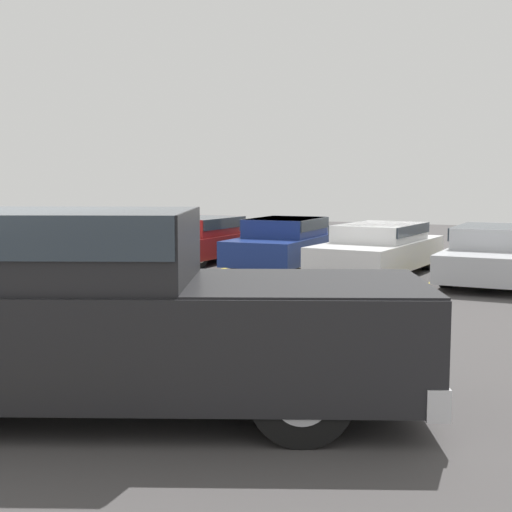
% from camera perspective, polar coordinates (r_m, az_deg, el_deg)
% --- Properties ---
extents(stall_stripe_a, '(0.12, 4.37, 0.01)m').
position_cam_1_polar(stall_stripe_a, '(19.98, -7.96, -0.30)').
color(stall_stripe_a, yellow).
rests_on(stall_stripe_a, ground_plane).
extents(stall_stripe_b, '(0.12, 4.37, 0.01)m').
position_cam_1_polar(stall_stripe_b, '(18.64, -1.31, -0.71)').
color(stall_stripe_b, yellow).
rests_on(stall_stripe_b, ground_plane).
extents(stall_stripe_c, '(0.12, 4.37, 0.01)m').
position_cam_1_polar(stall_stripe_c, '(17.59, 6.26, -1.16)').
color(stall_stripe_c, yellow).
rests_on(stall_stripe_c, ground_plane).
extents(stall_stripe_d, '(0.12, 4.37, 0.01)m').
position_cam_1_polar(stall_stripe_d, '(16.89, 14.61, -1.64)').
color(stall_stripe_d, yellow).
rests_on(stall_stripe_d, ground_plane).
extents(pickup_truck, '(6.30, 4.32, 1.96)m').
position_cam_1_polar(pickup_truck, '(6.98, -11.56, -4.57)').
color(pickup_truck, black).
rests_on(pickup_truck, ground_plane).
extents(parked_sedan_a, '(1.90, 4.42, 1.21)m').
position_cam_1_polar(parked_sedan_a, '(19.39, -4.66, 1.46)').
color(parked_sedan_a, maroon).
rests_on(parked_sedan_a, ground_plane).
extents(parked_sedan_b, '(1.99, 4.29, 1.24)m').
position_cam_1_polar(parked_sedan_b, '(18.30, 2.32, 1.21)').
color(parked_sedan_b, navy).
rests_on(parked_sedan_b, ground_plane).
extents(parked_sedan_c, '(2.06, 4.81, 1.19)m').
position_cam_1_polar(parked_sedan_c, '(17.06, 9.84, 0.69)').
color(parked_sedan_c, silver).
rests_on(parked_sedan_c, ground_plane).
extents(parked_sedan_d, '(1.81, 4.75, 1.21)m').
position_cam_1_polar(parked_sedan_d, '(16.51, 18.64, 0.34)').
color(parked_sedan_d, '#B7BABF').
rests_on(parked_sedan_d, ground_plane).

